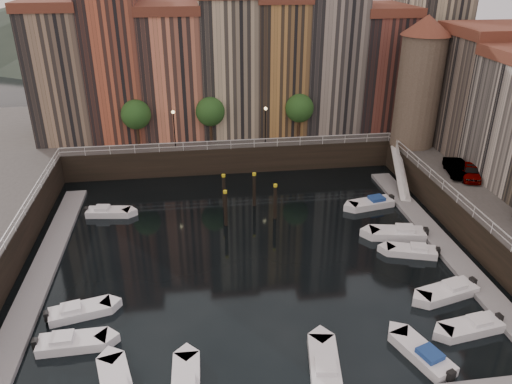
{
  "coord_description": "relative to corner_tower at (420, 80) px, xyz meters",
  "views": [
    {
      "loc": [
        -4.21,
        -35.11,
        22.31
      ],
      "look_at": [
        1.13,
        4.0,
        3.35
      ],
      "focal_mm": 35.0,
      "sensor_mm": 36.0,
      "label": 1
    }
  ],
  "objects": [
    {
      "name": "ground",
      "position": [
        -20.0,
        -14.5,
        -10.19
      ],
      "size": [
        200.0,
        200.0,
        0.0
      ],
      "primitive_type": "plane",
      "color": "black",
      "rests_on": "ground"
    },
    {
      "name": "quay_far",
      "position": [
        -20.0,
        11.5,
        -8.69
      ],
      "size": [
        80.0,
        20.0,
        3.0
      ],
      "primitive_type": "cube",
      "color": "black",
      "rests_on": "ground"
    },
    {
      "name": "dock_left",
      "position": [
        -36.2,
        -15.5,
        -10.02
      ],
      "size": [
        2.0,
        28.0,
        0.35
      ],
      "primitive_type": "cube",
      "color": "gray",
      "rests_on": "ground"
    },
    {
      "name": "dock_right",
      "position": [
        -3.8,
        -15.5,
        -10.02
      ],
      "size": [
        2.0,
        28.0,
        0.35
      ],
      "primitive_type": "cube",
      "color": "gray",
      "rests_on": "ground"
    },
    {
      "name": "mountains",
      "position": [
        -18.28,
        95.5,
        -2.28
      ],
      "size": [
        145.0,
        100.0,
        18.0
      ],
      "color": "#2D382D",
      "rests_on": "ground"
    },
    {
      "name": "far_terrace",
      "position": [
        -16.69,
        9.0,
        0.76
      ],
      "size": [
        48.7,
        10.3,
        17.5
      ],
      "color": "#8E735A",
      "rests_on": "quay_far"
    },
    {
      "name": "corner_tower",
      "position": [
        0.0,
        0.0,
        0.0
      ],
      "size": [
        5.2,
        5.2,
        13.8
      ],
      "color": "#6B5B4C",
      "rests_on": "quay_right"
    },
    {
      "name": "promenade_trees",
      "position": [
        -21.33,
        3.7,
        -3.61
      ],
      "size": [
        21.2,
        3.2,
        5.2
      ],
      "color": "black",
      "rests_on": "quay_far"
    },
    {
      "name": "street_lamps",
      "position": [
        -21.0,
        2.7,
        -4.3
      ],
      "size": [
        10.36,
        0.36,
        4.18
      ],
      "color": "black",
      "rests_on": "quay_far"
    },
    {
      "name": "railings",
      "position": [
        -20.0,
        -9.62,
        -6.41
      ],
      "size": [
        36.08,
        34.04,
        0.52
      ],
      "color": "white",
      "rests_on": "ground"
    },
    {
      "name": "gangway",
      "position": [
        -2.9,
        -4.5,
        -8.28
      ],
      "size": [
        2.78,
        8.32,
        3.73
      ],
      "color": "white",
      "rests_on": "ground"
    },
    {
      "name": "mooring_pilings",
      "position": [
        -19.61,
        -8.15,
        -8.54
      ],
      "size": [
        4.97,
        3.92,
        3.78
      ],
      "color": "black",
      "rests_on": "ground"
    },
    {
      "name": "boat_left_0",
      "position": [
        -32.44,
        -24.26,
        -9.85
      ],
      "size": [
        4.48,
        1.73,
        1.02
      ],
      "rotation": [
        0.0,
        0.0,
        0.03
      ],
      "color": "white",
      "rests_on": "ground"
    },
    {
      "name": "boat_left_1",
      "position": [
        -32.52,
        -21.2,
        -9.86
      ],
      "size": [
        4.42,
        2.47,
        0.99
      ],
      "rotation": [
        0.0,
        0.0,
        0.24
      ],
      "color": "white",
      "rests_on": "ground"
    },
    {
      "name": "boat_left_4",
      "position": [
        -32.47,
        -6.66,
        -9.87
      ],
      "size": [
        4.31,
        2.05,
        0.97
      ],
      "rotation": [
        0.0,
        0.0,
        -0.13
      ],
      "color": "white",
      "rests_on": "ground"
    },
    {
      "name": "boat_right_0",
      "position": [
        -6.8,
        -26.29,
        -9.85
      ],
      "size": [
        4.48,
        2.2,
        1.01
      ],
      "rotation": [
        0.0,
        0.0,
        3.29
      ],
      "color": "white",
      "rests_on": "ground"
    },
    {
      "name": "boat_right_1",
      "position": [
        -6.55,
        -22.57,
        -9.83
      ],
      "size": [
        4.82,
        2.76,
        1.08
      ],
      "rotation": [
        0.0,
        0.0,
        3.4
      ],
      "color": "white",
      "rests_on": "ground"
    },
    {
      "name": "boat_right_2",
      "position": [
        -6.81,
        -17.02,
        -9.87
      ],
      "size": [
        4.29,
        2.62,
        0.96
      ],
      "rotation": [
        0.0,
        0.0,
        2.84
      ],
      "color": "white",
      "rests_on": "ground"
    },
    {
      "name": "boat_right_3",
      "position": [
        -6.89,
        -14.23,
        -9.81
      ],
      "size": [
        5.07,
        2.64,
        1.13
      ],
      "rotation": [
        0.0,
        0.0,
        2.95
      ],
      "color": "white",
      "rests_on": "ground"
    },
    {
      "name": "boat_right_4",
      "position": [
        -7.18,
        -8.34,
        -9.84
      ],
      "size": [
        4.71,
        2.46,
        1.05
      ],
      "rotation": [
        0.0,
        0.0,
        3.33
      ],
      "color": "white",
      "rests_on": "ground"
    },
    {
      "name": "boat_near_1",
      "position": [
        -25.34,
        -28.54,
        -9.85
      ],
      "size": [
        1.72,
        4.41,
        1.01
      ],
      "rotation": [
        0.0,
        0.0,
        1.54
      ],
      "color": "white",
      "rests_on": "ground"
    },
    {
      "name": "boat_near_2",
      "position": [
        -17.23,
        -28.31,
        -9.83
      ],
      "size": [
        2.42,
        4.83,
        1.08
      ],
      "rotation": [
        0.0,
        0.0,
        1.4
      ],
      "color": "white",
      "rests_on": "ground"
    },
    {
      "name": "boat_near_3",
      "position": [
        -11.05,
        -28.24,
        -9.85
      ],
      "size": [
        2.98,
        4.6,
        1.04
      ],
      "rotation": [
        0.0,
        0.0,
        1.92
      ],
      "color": "white",
      "rests_on": "ground"
    },
    {
      "name": "car_a",
      "position": [
        1.57,
        -9.67,
        -6.5
      ],
      "size": [
        2.9,
        4.36,
        1.38
      ],
      "primitive_type": "imported",
      "rotation": [
        0.0,
        0.0,
        -0.34
      ],
      "color": "gray",
      "rests_on": "quay_right"
    },
    {
      "name": "car_b",
      "position": [
        0.7,
        -8.62,
        -6.52
      ],
      "size": [
        2.23,
        4.31,
        1.35
      ],
      "primitive_type": "imported",
      "rotation": [
        0.0,
        0.0,
        -0.2
      ],
      "color": "gray",
      "rests_on": "quay_right"
    }
  ]
}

